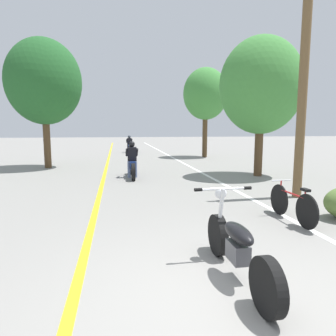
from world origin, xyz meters
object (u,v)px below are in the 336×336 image
at_px(roadside_tree_right_far, 206,94).
at_px(motorcycle_foreground, 237,246).
at_px(roadside_tree_right_near, 261,86).
at_px(utility_pole, 303,81).
at_px(motorcycle_rider_lead, 132,164).
at_px(motorcycle_rider_far, 129,146).
at_px(bicycle_parked, 292,204).
at_px(roadside_tree_left, 44,82).

relative_size(roadside_tree_right_far, motorcycle_foreground, 2.70).
bearing_deg(roadside_tree_right_near, utility_pole, -99.98).
distance_m(roadside_tree_right_near, motorcycle_rider_lead, 5.82).
bearing_deg(motorcycle_rider_far, bicycle_parked, -82.00).
bearing_deg(roadside_tree_right_near, motorcycle_foreground, -118.07).
distance_m(roadside_tree_right_far, bicycle_parked, 14.24).
bearing_deg(utility_pole, motorcycle_rider_far, 103.77).
xyz_separation_m(roadside_tree_right_near, roadside_tree_left, (-8.83, 3.99, 0.51)).
distance_m(roadside_tree_right_far, motorcycle_rider_far, 7.41).
xyz_separation_m(roadside_tree_right_near, roadside_tree_right_far, (0.17, 7.94, 0.54)).
bearing_deg(roadside_tree_left, motorcycle_foreground, -67.82).
bearing_deg(motorcycle_rider_lead, motorcycle_foreground, -83.71).
xyz_separation_m(motorcycle_rider_far, bicycle_parked, (2.53, -18.03, -0.14)).
relative_size(motorcycle_foreground, motorcycle_rider_lead, 1.00).
bearing_deg(motorcycle_rider_lead, roadside_tree_left, 137.64).
distance_m(roadside_tree_right_near, roadside_tree_left, 9.70).
relative_size(motorcycle_foreground, motorcycle_rider_far, 1.07).
distance_m(roadside_tree_right_near, motorcycle_rider_far, 13.55).
height_order(roadside_tree_right_far, bicycle_parked, roadside_tree_right_far).
relative_size(utility_pole, roadside_tree_right_near, 1.13).
xyz_separation_m(roadside_tree_right_near, bicycle_parked, (-2.04, -5.63, -3.15)).
bearing_deg(roadside_tree_left, roadside_tree_right_far, 23.76).
relative_size(motorcycle_rider_far, bicycle_parked, 1.20).
distance_m(motorcycle_foreground, bicycle_parked, 2.87).
height_order(utility_pole, motorcycle_rider_lead, utility_pole).
bearing_deg(roadside_tree_right_far, motorcycle_rider_lead, -124.55).
bearing_deg(roadside_tree_right_far, roadside_tree_left, -156.24).
height_order(motorcycle_rider_far, bicycle_parked, motorcycle_rider_far).
height_order(roadside_tree_right_far, motorcycle_foreground, roadside_tree_right_far).
bearing_deg(motorcycle_foreground, motorcycle_rider_far, 91.41).
relative_size(utility_pole, roadside_tree_left, 1.01).
distance_m(roadside_tree_left, motorcycle_foreground, 13.08).
distance_m(roadside_tree_right_far, roadside_tree_left, 9.83).
bearing_deg(motorcycle_rider_far, motorcycle_foreground, -88.59).
relative_size(roadside_tree_left, bicycle_parked, 3.62).
xyz_separation_m(roadside_tree_right_far, motorcycle_foreground, (-4.25, -15.60, -3.64)).
bearing_deg(bicycle_parked, motorcycle_foreground, -135.26).
height_order(utility_pole, roadside_tree_right_near, utility_pole).
distance_m(utility_pole, motorcycle_rider_lead, 6.53).
relative_size(roadside_tree_right_far, motorcycle_rider_far, 2.89).
xyz_separation_m(roadside_tree_left, bicycle_parked, (6.78, -9.62, -3.65)).
relative_size(utility_pole, roadside_tree_right_far, 1.06).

